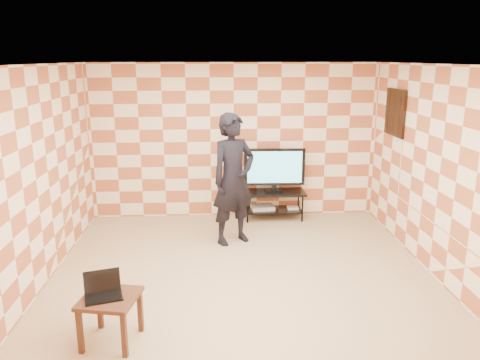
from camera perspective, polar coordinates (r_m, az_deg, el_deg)
name	(u,v)px	position (r m, az deg, el deg)	size (l,w,h in m)	color
floor	(243,276)	(6.25, 0.32, -11.68)	(5.00, 5.00, 0.00)	tan
wall_back	(234,141)	(8.22, -0.75, 4.72)	(5.00, 0.02, 2.70)	#FFE9C5
wall_front	(264,262)	(3.42, 3.00, -10.00)	(5.00, 0.02, 2.70)	#FFE9C5
wall_left	(36,180)	(6.15, -23.59, 0.05)	(0.02, 5.00, 2.70)	#FFE9C5
wall_right	(440,174)	(6.43, 23.17, 0.69)	(0.02, 5.00, 2.70)	#FFE9C5
ceiling	(243,64)	(5.60, 0.36, 13.93)	(5.00, 5.00, 0.02)	white
wall_art	(395,112)	(7.72, 18.39, 7.82)	(0.04, 0.72, 0.72)	black
tv_stand	(274,199)	(8.26, 4.13, -2.28)	(1.09, 0.49, 0.50)	black
tv	(274,168)	(8.11, 4.21, 1.48)	(1.06, 0.21, 0.77)	black
dvd_player	(263,207)	(8.30, 2.77, -3.36)	(0.39, 0.28, 0.07)	#B9B9BB
game_console	(293,208)	(8.35, 6.44, -3.39)	(0.19, 0.14, 0.04)	silver
side_table	(110,305)	(4.95, -15.56, -14.43)	(0.62, 0.62, 0.50)	black
laptop	(103,291)	(4.92, -16.35, -12.85)	(0.42, 0.37, 0.24)	black
person	(233,179)	(7.04, -0.82, 0.08)	(0.73, 0.48, 2.00)	black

